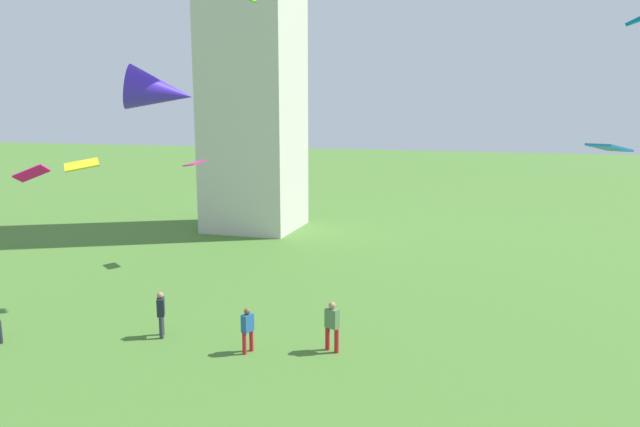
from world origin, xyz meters
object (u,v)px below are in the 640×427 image
(kite_flying_2, at_px, (32,173))
(kite_flying_5, at_px, (609,148))
(person_3, at_px, (248,328))
(kite_flying_0, at_px, (160,92))
(kite_flying_1, at_px, (82,165))
(kite_flying_7, at_px, (195,163))
(person_2, at_px, (161,312))
(person_1, at_px, (332,323))

(kite_flying_2, bearing_deg, kite_flying_5, -32.41)
(person_3, relative_size, kite_flying_0, 0.74)
(kite_flying_1, distance_m, kite_flying_7, 13.02)
(kite_flying_5, relative_size, kite_flying_7, 0.83)
(kite_flying_2, height_order, kite_flying_7, kite_flying_2)
(kite_flying_5, bearing_deg, kite_flying_0, -39.34)
(kite_flying_0, relative_size, kite_flying_7, 1.51)
(person_2, xyz_separation_m, kite_flying_7, (-3.87, 10.01, 4.46))
(person_2, relative_size, kite_flying_2, 1.41)
(kite_flying_2, relative_size, kite_flying_7, 0.85)
(kite_flying_7, bearing_deg, person_1, 169.10)
(person_1, relative_size, person_2, 1.04)
(kite_flying_0, bearing_deg, person_1, -61.73)
(kite_flying_0, bearing_deg, kite_flying_2, 38.59)
(person_3, distance_m, kite_flying_1, 7.57)
(person_2, height_order, kite_flying_7, kite_flying_7)
(kite_flying_1, height_order, kite_flying_5, kite_flying_5)
(person_2, relative_size, person_3, 1.07)
(person_1, bearing_deg, kite_flying_5, -177.32)
(kite_flying_1, relative_size, kite_flying_7, 0.86)
(kite_flying_1, bearing_deg, person_3, 167.09)
(kite_flying_1, bearing_deg, kite_flying_2, -71.41)
(kite_flying_0, bearing_deg, kite_flying_5, -104.62)
(kite_flying_0, bearing_deg, kite_flying_1, 45.80)
(kite_flying_2, bearing_deg, kite_flying_1, -57.52)
(kite_flying_5, height_order, kite_flying_7, kite_flying_5)
(person_2, height_order, kite_flying_1, kite_flying_1)
(person_3, bearing_deg, kite_flying_2, -75.87)
(kite_flying_0, height_order, kite_flying_7, kite_flying_0)
(person_2, bearing_deg, kite_flying_5, 54.65)
(kite_flying_1, distance_m, kite_flying_5, 15.05)
(person_1, relative_size, kite_flying_1, 1.45)
(kite_flying_5, xyz_separation_m, kite_flying_7, (-18.00, 12.18, -1.92))
(kite_flying_1, bearing_deg, person_2, -147.74)
(person_3, xyz_separation_m, kite_flying_1, (-4.52, -2.19, 5.66))
(kite_flying_0, bearing_deg, person_2, 11.59)
(person_3, xyz_separation_m, kite_flying_7, (-7.49, 10.43, 4.52))
(person_1, distance_m, kite_flying_2, 12.96)
(kite_flying_1, distance_m, kite_flying_2, 5.71)
(person_1, height_order, kite_flying_2, kite_flying_2)
(kite_flying_2, bearing_deg, person_2, -29.31)
(kite_flying_0, xyz_separation_m, kite_flying_5, (11.27, 1.84, -1.38))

